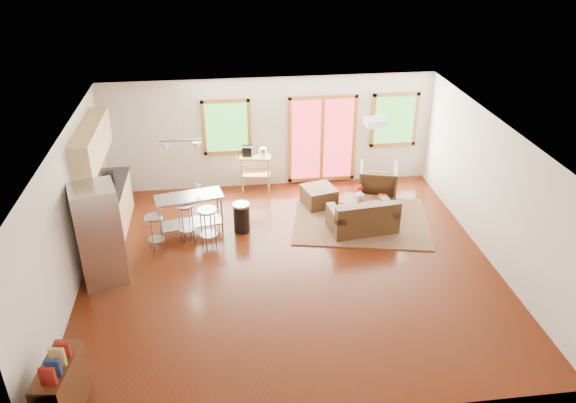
{
  "coord_description": "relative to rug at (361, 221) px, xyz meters",
  "views": [
    {
      "loc": [
        -1.12,
        -8.56,
        5.94
      ],
      "look_at": [
        0.0,
        0.3,
        1.2
      ],
      "focal_mm": 35.0,
      "sensor_mm": 36.0,
      "label": 1
    }
  ],
  "objects": [
    {
      "name": "trash_can",
      "position": [
        -2.51,
        -0.07,
        0.3
      ],
      "size": [
        0.44,
        0.44,
        0.63
      ],
      "rotation": [
        0.0,
        0.0,
        -0.37
      ],
      "color": "black",
      "rests_on": "floor"
    },
    {
      "name": "rug",
      "position": [
        0.0,
        0.0,
        0.0
      ],
      "size": [
        3.18,
        2.68,
        0.03
      ],
      "primitive_type": "cube",
      "rotation": [
        0.0,
        0.0,
        -0.21
      ],
      "color": "#4B5F39",
      "rests_on": "floor"
    },
    {
      "name": "kitchen_cart",
      "position": [
        -2.1,
        1.82,
        0.72
      ],
      "size": [
        0.76,
        0.55,
        1.08
      ],
      "rotation": [
        0.0,
        0.0,
        -0.14
      ],
      "color": "tan",
      "rests_on": "floor"
    },
    {
      "name": "bar_stool_a",
      "position": [
        -4.19,
        -0.55,
        0.53
      ],
      "size": [
        0.45,
        0.45,
        0.73
      ],
      "rotation": [
        0.0,
        0.0,
        0.43
      ],
      "color": "#B7BABC",
      "rests_on": "floor"
    },
    {
      "name": "ceiling_flush",
      "position": [
        -0.1,
        -0.86,
        2.52
      ],
      "size": [
        0.35,
        0.35,
        0.12
      ],
      "primitive_type": "cube",
      "color": "white",
      "rests_on": "ceiling"
    },
    {
      "name": "bookshelf",
      "position": [
        -5.05,
        -4.48,
        0.42
      ],
      "size": [
        0.49,
        0.99,
        1.12
      ],
      "rotation": [
        0.0,
        0.0,
        -0.13
      ],
      "color": "#351B0D",
      "rests_on": "floor"
    },
    {
      "name": "bar_stool_c",
      "position": [
        -3.18,
        -0.53,
        0.58
      ],
      "size": [
        0.5,
        0.5,
        0.79
      ],
      "rotation": [
        0.0,
        0.0,
        0.42
      ],
      "color": "#B7BABC",
      "rests_on": "floor"
    },
    {
      "name": "pendant_light",
      "position": [
        -3.6,
        0.04,
        1.88
      ],
      "size": [
        0.8,
        0.18,
        0.79
      ],
      "color": "gray",
      "rests_on": "ceiling"
    },
    {
      "name": "left_wall",
      "position": [
        -5.46,
        -1.46,
        1.29
      ],
      "size": [
        0.02,
        7.0,
        2.6
      ],
      "primitive_type": "cube",
      "color": "beige",
      "rests_on": "ground"
    },
    {
      "name": "floor",
      "position": [
        -1.7,
        -1.46,
        -0.02
      ],
      "size": [
        7.5,
        7.0,
        0.02
      ],
      "primitive_type": "cube",
      "color": "#351106",
      "rests_on": "ground"
    },
    {
      "name": "window_left",
      "position": [
        -2.7,
        2.0,
        1.49
      ],
      "size": [
        1.1,
        0.05,
        1.3
      ],
      "color": "#2B6120",
      "rests_on": "back_wall"
    },
    {
      "name": "cup",
      "position": [
        -3.35,
        0.11,
        0.99
      ],
      "size": [
        0.13,
        0.12,
        0.11
      ],
      "primitive_type": "imported",
      "rotation": [
        0.0,
        0.0,
        0.3
      ],
      "color": "silver",
      "rests_on": "island"
    },
    {
      "name": "bar_stool_b",
      "position": [
        -3.62,
        -0.25,
        0.57
      ],
      "size": [
        0.48,
        0.48,
        0.79
      ],
      "rotation": [
        0.0,
        0.0,
        0.35
      ],
      "color": "#B7BABC",
      "rests_on": "floor"
    },
    {
      "name": "island",
      "position": [
        -3.54,
        -0.0,
        0.56
      ],
      "size": [
        1.4,
        0.78,
        0.84
      ],
      "rotation": [
        0.0,
        0.0,
        0.2
      ],
      "color": "#B7BABC",
      "rests_on": "floor"
    },
    {
      "name": "cabinets",
      "position": [
        -5.19,
        0.24,
        0.91
      ],
      "size": [
        0.64,
        2.24,
        2.3
      ],
      "color": "tan",
      "rests_on": "floor"
    },
    {
      "name": "book",
      "position": [
        0.42,
        0.31,
        0.51
      ],
      "size": [
        0.19,
        0.09,
        0.26
      ],
      "primitive_type": "imported",
      "rotation": [
        0.0,
        0.0,
        -0.38
      ],
      "color": "#68100B",
      "rests_on": "coffee_table"
    },
    {
      "name": "right_wall",
      "position": [
        2.06,
        -1.46,
        1.29
      ],
      "size": [
        0.02,
        7.0,
        2.6
      ],
      "primitive_type": "cube",
      "color": "beige",
      "rests_on": "ground"
    },
    {
      "name": "ceiling",
      "position": [
        -1.7,
        -1.46,
        2.6
      ],
      "size": [
        7.5,
        7.0,
        0.02
      ],
      "primitive_type": "cube",
      "color": "silver",
      "rests_on": "ground"
    },
    {
      "name": "french_doors",
      "position": [
        -0.5,
        2.0,
        1.09
      ],
      "size": [
        1.6,
        0.05,
        2.1
      ],
      "color": "red",
      "rests_on": "back_wall"
    },
    {
      "name": "armchair",
      "position": [
        0.63,
        1.07,
        0.41
      ],
      "size": [
        1.01,
        0.97,
        0.85
      ],
      "primitive_type": "imported",
      "rotation": [
        0.0,
        0.0,
        2.87
      ],
      "color": "#322212",
      "rests_on": "floor"
    },
    {
      "name": "ottoman",
      "position": [
        -0.76,
        0.82,
        0.21
      ],
      "size": [
        0.8,
        0.8,
        0.44
      ],
      "primitive_type": "cube",
      "rotation": [
        0.0,
        0.0,
        0.25
      ],
      "color": "#322212",
      "rests_on": "floor"
    },
    {
      "name": "refrigerator",
      "position": [
        -5.01,
        -1.42,
        0.9
      ],
      "size": [
        0.9,
        0.88,
        1.82
      ],
      "rotation": [
        0.0,
        0.0,
        0.28
      ],
      "color": "#B7BABC",
      "rests_on": "floor"
    },
    {
      "name": "window_right",
      "position": [
        1.2,
        2.0,
        1.49
      ],
      "size": [
        1.1,
        0.05,
        1.3
      ],
      "color": "#2B6120",
      "rests_on": "back_wall"
    },
    {
      "name": "front_wall",
      "position": [
        -1.7,
        -4.97,
        1.29
      ],
      "size": [
        7.5,
        0.02,
        2.6
      ],
      "primitive_type": "cube",
      "color": "beige",
      "rests_on": "ground"
    },
    {
      "name": "back_wall",
      "position": [
        -1.7,
        2.05,
        1.29
      ],
      "size": [
        7.5,
        0.02,
        2.6
      ],
      "primitive_type": "cube",
      "color": "beige",
      "rests_on": "ground"
    },
    {
      "name": "coffee_table",
      "position": [
        0.11,
        0.29,
        0.3
      ],
      "size": [
        1.04,
        0.83,
        0.36
      ],
      "rotation": [
        0.0,
        0.0,
        -0.38
      ],
      "color": "#351B0D",
      "rests_on": "floor"
    },
    {
      "name": "vase",
      "position": [
        0.03,
        0.3,
        0.5
      ],
      "size": [
        0.2,
        0.21,
        0.3
      ],
      "rotation": [
        0.0,
        0.0,
        -0.16
      ],
      "color": "silver",
      "rests_on": "coffee_table"
    },
    {
      "name": "loveseat",
      "position": [
        -0.06,
        -0.37,
        0.27
      ],
      "size": [
        1.42,
        0.91,
        0.72
      ],
      "rotation": [
        0.0,
        0.0,
        0.12
      ],
      "color": "#322212",
      "rests_on": "floor"
    }
  ]
}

